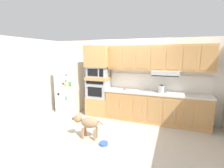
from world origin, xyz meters
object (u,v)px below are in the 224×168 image
built_in_oven (99,88)px  screwdriver (124,89)px  refrigerator (70,87)px  dog (87,122)px  microwave (98,72)px  dog_food_bowl (104,144)px  electric_kettle (161,89)px

built_in_oven → screwdriver: bearing=2.2°
refrigerator → built_in_oven: 1.10m
dog → refrigerator: bearing=-50.0°
built_in_oven → microwave: microwave is taller
built_in_oven → dog: built_in_oven is taller
refrigerator → built_in_oven: size_ratio=2.51×
microwave → dog_food_bowl: (0.94, -1.75, -1.43)m
refrigerator → screwdriver: 1.99m
microwave → dog_food_bowl: bearing=-61.9°
microwave → screwdriver: size_ratio=3.93×
microwave → dog_food_bowl: 2.45m
microwave → screwdriver: (0.89, 0.03, -0.53)m
built_in_oven → microwave: (0.00, -0.00, 0.56)m
microwave → dog: 1.96m
microwave → dog: microwave is taller
microwave → electric_kettle: 2.07m
microwave → screwdriver: 1.04m
dog → dog_food_bowl: size_ratio=4.20×
dog → microwave: bearing=-79.9°
built_in_oven → dog: bearing=-74.9°
built_in_oven → dog_food_bowl: built_in_oven is taller
dog → dog_food_bowl: dog is taller
screwdriver → electric_kettle: size_ratio=0.68×
refrigerator → microwave: 1.24m
microwave → dog_food_bowl: size_ratio=3.22×
electric_kettle → dog: electric_kettle is taller
refrigerator → microwave: (1.10, 0.07, 0.58)m
built_in_oven → screwdriver: (0.89, 0.03, 0.03)m
refrigerator → dog_food_bowl: refrigerator is taller
built_in_oven → dog: 1.73m
microwave → dog: (0.43, -1.60, -1.06)m
refrigerator → electric_kettle: (3.12, 0.02, 0.15)m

